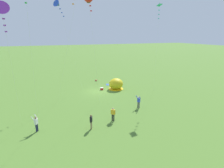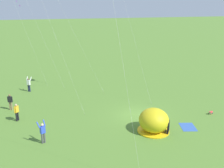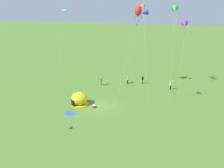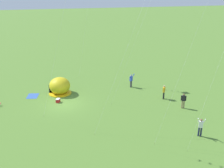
{
  "view_description": "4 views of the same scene",
  "coord_description": "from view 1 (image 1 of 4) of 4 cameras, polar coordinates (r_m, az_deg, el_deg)",
  "views": [
    {
      "loc": [
        8.87,
        29.46,
        10.17
      ],
      "look_at": [
        -0.6,
        5.16,
        2.72
      ],
      "focal_mm": 28.0,
      "sensor_mm": 36.0,
      "label": 1
    },
    {
      "loc": [
        -22.57,
        8.66,
        10.95
      ],
      "look_at": [
        -1.28,
        3.05,
        3.94
      ],
      "focal_mm": 42.0,
      "sensor_mm": 36.0,
      "label": 2
    },
    {
      "loc": [
        11.01,
        -29.49,
        15.53
      ],
      "look_at": [
        1.77,
        0.72,
        3.8
      ],
      "focal_mm": 35.0,
      "sensor_mm": 36.0,
      "label": 3
    },
    {
      "loc": [
        27.77,
        -2.54,
        12.5
      ],
      "look_at": [
        3.19,
        4.72,
        3.11
      ],
      "focal_mm": 42.0,
      "sensor_mm": 36.0,
      "label": 4
    }
  ],
  "objects": [
    {
      "name": "person_with_toddler",
      "position": [
        20.84,
        -23.53,
        -11.62
      ],
      "size": [
        0.66,
        0.72,
        1.89
      ],
      "color": "#1E2347",
      "rests_on": "ground"
    },
    {
      "name": "person_center_field",
      "position": [
        25.22,
        8.7,
        -5.59
      ],
      "size": [
        0.65,
        0.72,
        1.89
      ],
      "color": "#4C4C51",
      "rests_on": "ground"
    },
    {
      "name": "popup_tent",
      "position": [
        33.36,
        1.31,
        -0.03
      ],
      "size": [
        2.81,
        2.81,
        2.1
      ],
      "color": "gold",
      "rests_on": "ground"
    },
    {
      "name": "cooler_box",
      "position": [
        33.16,
        -3.33,
        -1.55
      ],
      "size": [
        0.64,
        0.57,
        0.44
      ],
      "color": "red",
      "rests_on": "ground"
    },
    {
      "name": "person_far_back",
      "position": [
        21.32,
        0.35,
        -9.65
      ],
      "size": [
        0.47,
        0.43,
        1.72
      ],
      "color": "black",
      "rests_on": "ground"
    },
    {
      "name": "picnic_blanket",
      "position": [
        36.65,
        -0.6,
        -0.16
      ],
      "size": [
        1.95,
        1.65,
        0.01
      ],
      "primitive_type": "cube",
      "rotation": [
        0.0,
        0.0,
        -0.23
      ],
      "color": "#3359A5",
      "rests_on": "ground"
    },
    {
      "name": "kite_cyan",
      "position": [
        29.91,
        15.12,
        22.21
      ],
      "size": [
        1.91,
        2.48,
        14.75
      ],
      "color": "silver",
      "rests_on": "ground"
    },
    {
      "name": "person_watching_sky",
      "position": [
        19.78,
        -6.83,
        -11.92
      ],
      "size": [
        0.38,
        0.54,
        1.72
      ],
      "color": "#8C7251",
      "rests_on": "ground"
    },
    {
      "name": "kite_purple",
      "position": [
        17.77,
        -32.28,
        19.61
      ],
      "size": [
        1.34,
        4.24,
        12.76
      ],
      "color": "silver",
      "rests_on": "ground"
    },
    {
      "name": "kite_blue",
      "position": [
        29.12,
        -17.28,
        23.56
      ],
      "size": [
        4.5,
        3.99,
        15.0
      ],
      "color": "silver",
      "rests_on": "ground"
    },
    {
      "name": "toddler_crawling",
      "position": [
        39.42,
        -5.2,
        1.19
      ],
      "size": [
        0.44,
        0.53,
        0.32
      ],
      "color": "red",
      "rests_on": "ground"
    },
    {
      "name": "ground_plane",
      "position": [
        32.4,
        -4.31,
        -2.4
      ],
      "size": [
        300.0,
        300.0,
        0.0
      ],
      "primitive_type": "plane",
      "color": "#517A2D"
    }
  ]
}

